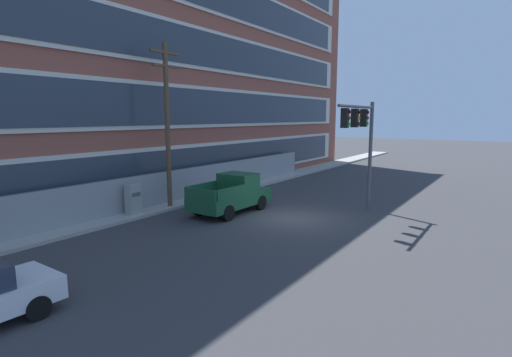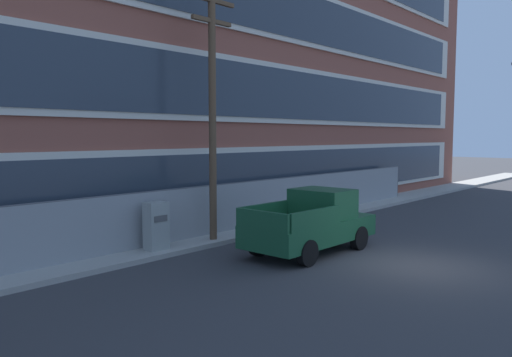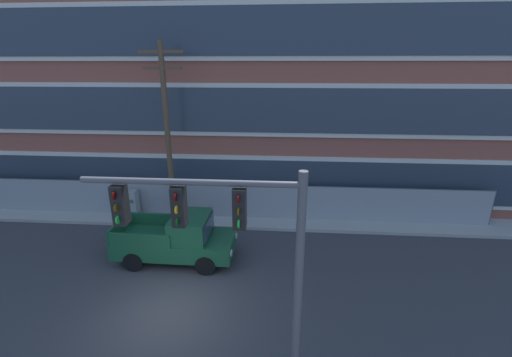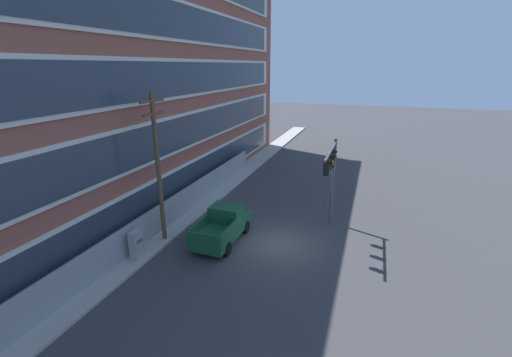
{
  "view_description": "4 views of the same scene",
  "coord_description": "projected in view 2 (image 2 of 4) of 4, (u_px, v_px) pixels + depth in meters",
  "views": [
    {
      "loc": [
        -17.44,
        -9.31,
        5.1
      ],
      "look_at": [
        1.69,
        3.39,
        1.55
      ],
      "focal_mm": 28.0,
      "sensor_mm": 36.0,
      "label": 1
    },
    {
      "loc": [
        -14.02,
        -5.95,
        3.83
      ],
      "look_at": [
        -2.21,
        4.49,
        2.49
      ],
      "focal_mm": 35.0,
      "sensor_mm": 36.0,
      "label": 2
    },
    {
      "loc": [
        3.64,
        -9.11,
        7.92
      ],
      "look_at": [
        2.61,
        4.32,
        3.44
      ],
      "focal_mm": 24.0,
      "sensor_mm": 36.0,
      "label": 3
    },
    {
      "loc": [
        -17.91,
        -4.69,
        10.35
      ],
      "look_at": [
        2.01,
        2.18,
        3.34
      ],
      "focal_mm": 24.0,
      "sensor_mm": 36.0,
      "label": 4
    }
  ],
  "objects": [
    {
      "name": "sidewalk_building_side",
      "position": [
        238.0,
        232.0,
        19.57
      ],
      "size": [
        80.0,
        2.03,
        0.16
      ],
      "primitive_type": "cube",
      "color": "#9E9B93",
      "rests_on": "ground"
    },
    {
      "name": "electrical_cabinet",
      "position": [
        156.0,
        228.0,
        16.13
      ],
      "size": [
        0.73,
        0.5,
        1.71
      ],
      "color": "#939993",
      "rests_on": "ground"
    },
    {
      "name": "ground_plane",
      "position": [
        419.0,
        266.0,
        14.72
      ],
      "size": [
        160.0,
        160.0,
        0.0
      ],
      "primitive_type": "plane",
      "color": "#38383A"
    },
    {
      "name": "chain_link_fence",
      "position": [
        242.0,
        206.0,
        19.96
      ],
      "size": [
        27.77,
        0.06,
        2.02
      ],
      "color": "gray",
      "rests_on": "ground"
    },
    {
      "name": "pickup_truck_dark_green",
      "position": [
        312.0,
        223.0,
        16.45
      ],
      "size": [
        4.99,
        2.22,
        2.06
      ],
      "color": "#194C2D",
      "rests_on": "ground"
    },
    {
      "name": "brick_mill_building",
      "position": [
        140.0,
        15.0,
        23.19
      ],
      "size": [
        51.11,
        11.45,
        18.92
      ],
      "color": "brown",
      "rests_on": "ground"
    },
    {
      "name": "utility_pole_near_corner",
      "position": [
        212.0,
        105.0,
        17.41
      ],
      "size": [
        2.1,
        0.26,
        8.99
      ],
      "color": "brown",
      "rests_on": "ground"
    }
  ]
}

